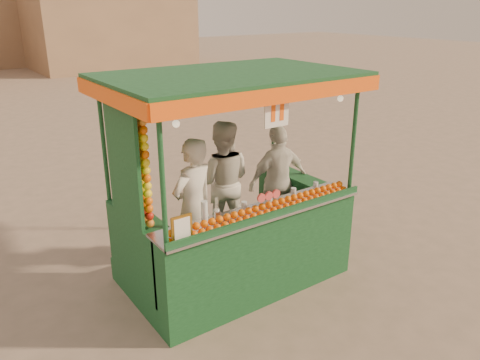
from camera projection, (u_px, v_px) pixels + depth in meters
ground at (251, 262)px, 7.12m from camera, size 90.00×90.00×0.00m
building_right at (109, 24)px, 28.41m from camera, size 9.00×6.00×5.00m
juice_cart at (232, 221)px, 6.33m from camera, size 3.16×2.05×2.87m
vendor_left at (193, 207)px, 5.99m from camera, size 0.75×0.59×1.81m
vendor_middle at (222, 181)px, 6.86m from camera, size 1.11×1.06×1.80m
vendor_right at (278, 181)px, 7.02m from camera, size 1.03×0.50×1.70m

